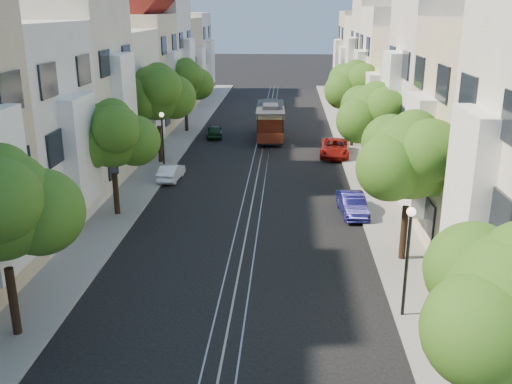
# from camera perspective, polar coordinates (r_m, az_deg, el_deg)

# --- Properties ---
(ground) EXTENTS (200.00, 200.00, 0.00)m
(ground) POSITION_cam_1_polar(r_m,az_deg,el_deg) (44.12, 0.54, 3.77)
(ground) COLOR black
(ground) RESTS_ON ground
(sidewalk_east) EXTENTS (2.50, 80.00, 0.12)m
(sidewalk_east) POSITION_cam_1_polar(r_m,az_deg,el_deg) (44.38, 9.95, 3.66)
(sidewalk_east) COLOR gray
(sidewalk_east) RESTS_ON ground
(sidewalk_west) EXTENTS (2.50, 80.00, 0.12)m
(sidewalk_west) POSITION_cam_1_polar(r_m,az_deg,el_deg) (45.02, -8.74, 3.93)
(sidewalk_west) COLOR gray
(sidewalk_west) RESTS_ON ground
(rail_left) EXTENTS (0.06, 80.00, 0.02)m
(rail_left) POSITION_cam_1_polar(r_m,az_deg,el_deg) (44.15, -0.17, 3.80)
(rail_left) COLOR gray
(rail_left) RESTS_ON ground
(rail_slot) EXTENTS (0.06, 80.00, 0.02)m
(rail_slot) POSITION_cam_1_polar(r_m,az_deg,el_deg) (44.12, 0.54, 3.79)
(rail_slot) COLOR gray
(rail_slot) RESTS_ON ground
(rail_right) EXTENTS (0.06, 80.00, 0.02)m
(rail_right) POSITION_cam_1_polar(r_m,az_deg,el_deg) (44.10, 1.26, 3.78)
(rail_right) COLOR gray
(rail_right) RESTS_ON ground
(lane_line) EXTENTS (0.08, 80.00, 0.01)m
(lane_line) POSITION_cam_1_polar(r_m,az_deg,el_deg) (44.12, 0.54, 3.78)
(lane_line) COLOR tan
(lane_line) RESTS_ON ground
(townhouses_east) EXTENTS (7.75, 72.00, 12.00)m
(townhouses_east) POSITION_cam_1_polar(r_m,az_deg,el_deg) (44.13, 16.39, 9.92)
(townhouses_east) COLOR beige
(townhouses_east) RESTS_ON ground
(townhouses_west) EXTENTS (7.75, 72.00, 11.76)m
(townhouses_west) POSITION_cam_1_polar(r_m,az_deg,el_deg) (45.20, -14.89, 10.09)
(townhouses_west) COLOR silver
(townhouses_west) RESTS_ON ground
(tree_e_b) EXTENTS (4.93, 4.08, 6.68)m
(tree_e_b) POSITION_cam_1_polar(r_m,az_deg,el_deg) (25.03, 15.30, 3.25)
(tree_e_b) COLOR black
(tree_e_b) RESTS_ON ground
(tree_e_c) EXTENTS (4.84, 3.99, 6.52)m
(tree_e_c) POSITION_cam_1_polar(r_m,az_deg,el_deg) (35.65, 11.78, 7.54)
(tree_e_c) COLOR black
(tree_e_c) RESTS_ON ground
(tree_e_d) EXTENTS (5.01, 4.16, 6.85)m
(tree_e_d) POSITION_cam_1_polar(r_m,az_deg,el_deg) (46.39, 9.88, 10.34)
(tree_e_d) COLOR black
(tree_e_d) RESTS_ON ground
(tree_w_a) EXTENTS (4.93, 4.08, 6.68)m
(tree_w_a) POSITION_cam_1_polar(r_m,az_deg,el_deg) (19.99, -24.15, -1.40)
(tree_w_a) COLOR black
(tree_w_a) RESTS_ON ground
(tree_w_b) EXTENTS (4.72, 3.87, 6.27)m
(tree_w_b) POSITION_cam_1_polar(r_m,az_deg,el_deg) (30.80, -14.16, 5.38)
(tree_w_b) COLOR black
(tree_w_b) RESTS_ON ground
(tree_w_c) EXTENTS (5.13, 4.28, 7.09)m
(tree_w_c) POSITION_cam_1_polar(r_m,az_deg,el_deg) (41.14, -9.77, 9.68)
(tree_w_c) COLOR black
(tree_w_c) RESTS_ON ground
(tree_w_d) EXTENTS (4.84, 3.99, 6.52)m
(tree_w_d) POSITION_cam_1_polar(r_m,az_deg,el_deg) (51.89, -7.06, 10.95)
(tree_w_d) COLOR black
(tree_w_d) RESTS_ON ground
(lamp_east) EXTENTS (0.32, 0.32, 4.16)m
(lamp_east) POSITION_cam_1_polar(r_m,az_deg,el_deg) (20.81, 14.98, -5.22)
(lamp_east) COLOR black
(lamp_east) RESTS_ON ground
(lamp_west) EXTENTS (0.32, 0.32, 4.16)m
(lamp_west) POSITION_cam_1_polar(r_m,az_deg,el_deg) (38.49, -9.33, 5.77)
(lamp_west) COLOR black
(lamp_west) RESTS_ON ground
(cable_car) EXTENTS (2.53, 7.49, 2.85)m
(cable_car) POSITION_cam_1_polar(r_m,az_deg,el_deg) (49.28, 1.45, 7.29)
(cable_car) COLOR black
(cable_car) RESTS_ON ground
(parked_car_e_mid) EXTENTS (1.56, 3.72, 1.19)m
(parked_car_e_mid) POSITION_cam_1_polar(r_m,az_deg,el_deg) (31.52, 9.63, -1.22)
(parked_car_e_mid) COLOR #0D0D41
(parked_car_e_mid) RESTS_ON ground
(parked_car_e_far) EXTENTS (2.55, 4.82, 1.29)m
(parked_car_e_far) POSITION_cam_1_polar(r_m,az_deg,el_deg) (43.89, 7.88, 4.40)
(parked_car_e_far) COLOR maroon
(parked_car_e_far) RESTS_ON ground
(parked_car_w_mid) EXTENTS (1.36, 3.32, 1.07)m
(parked_car_w_mid) POSITION_cam_1_polar(r_m,az_deg,el_deg) (37.78, -8.49, 1.97)
(parked_car_w_mid) COLOR white
(parked_car_w_mid) RESTS_ON ground
(parked_car_w_far) EXTENTS (1.77, 3.48, 1.14)m
(parked_car_w_far) POSITION_cam_1_polar(r_m,az_deg,el_deg) (50.03, -4.21, 6.10)
(parked_car_w_far) COLOR black
(parked_car_w_far) RESTS_ON ground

